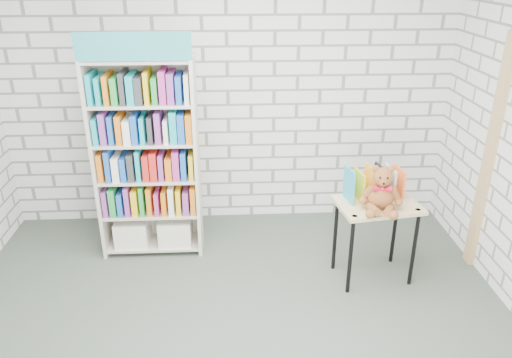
{
  "coord_description": "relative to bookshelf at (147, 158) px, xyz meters",
  "views": [
    {
      "loc": [
        0.02,
        -2.91,
        2.62
      ],
      "look_at": [
        0.23,
        0.95,
        0.9
      ],
      "focal_mm": 35.0,
      "sensor_mm": 36.0,
      "label": 1
    }
  ],
  "objects": [
    {
      "name": "teddy_bear",
      "position": [
        1.97,
        -0.69,
        -0.07
      ],
      "size": [
        0.35,
        0.33,
        0.38
      ],
      "color": "brown",
      "rests_on": "display_table"
    },
    {
      "name": "room_shell",
      "position": [
        0.74,
        -1.36,
        0.83
      ],
      "size": [
        4.52,
        4.02,
        2.81
      ],
      "color": "silver",
      "rests_on": "ground"
    },
    {
      "name": "display_table",
      "position": [
        1.99,
        -0.58,
        -0.32
      ],
      "size": [
        0.74,
        0.56,
        0.73
      ],
      "color": "tan",
      "rests_on": "ground"
    },
    {
      "name": "ground",
      "position": [
        0.74,
        -1.36,
        -0.95
      ],
      "size": [
        4.5,
        4.5,
        0.0
      ],
      "primitive_type": "plane",
      "color": "#3F4A3F",
      "rests_on": "ground"
    },
    {
      "name": "table_books",
      "position": [
        1.97,
        -0.47,
        -0.08
      ],
      "size": [
        0.5,
        0.28,
        0.28
      ],
      "color": "teal",
      "rests_on": "display_table"
    },
    {
      "name": "bookshelf",
      "position": [
        0.0,
        0.0,
        0.0
      ],
      "size": [
        0.93,
        0.36,
        2.08
      ],
      "color": "beige",
      "rests_on": "ground"
    },
    {
      "name": "door_trim",
      "position": [
        2.97,
        -0.41,
        0.1
      ],
      "size": [
        0.05,
        0.12,
        2.1
      ],
      "primitive_type": "cube",
      "color": "tan",
      "rests_on": "ground"
    }
  ]
}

